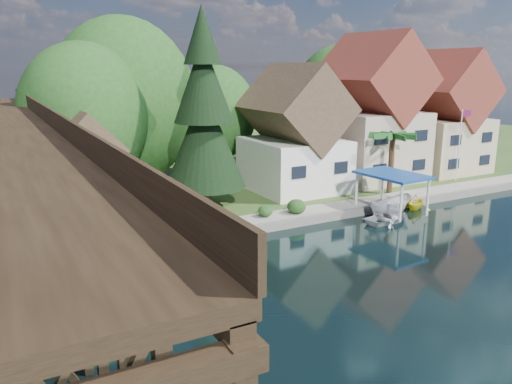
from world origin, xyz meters
TOP-DOWN VIEW (x-y plane):
  - ground at (0.00, 0.00)m, footprint 140.00×140.00m
  - bank at (0.00, 34.00)m, footprint 140.00×52.00m
  - seawall at (4.00, 8.00)m, footprint 60.00×0.40m
  - promenade at (6.00, 9.30)m, footprint 50.00×2.60m
  - trestle_bridge at (-16.00, 5.17)m, footprint 4.12×44.18m
  - house_left at (7.00, 16.00)m, footprint 7.64×8.64m
  - house_center at (16.00, 16.50)m, footprint 8.65×9.18m
  - house_right at (25.00, 16.00)m, footprint 8.15×8.64m
  - shed at (-11.00, 14.50)m, footprint 5.09×5.40m
  - bg_trees at (1.00, 21.25)m, footprint 49.90×13.30m
  - shrubs at (-4.60, 9.26)m, footprint 15.76×2.47m
  - conifer at (-2.47, 13.58)m, footprint 6.07×6.07m
  - palm_tree at (13.60, 10.86)m, footprint 5.19×5.19m
  - flagpole at (22.71, 11.37)m, footprint 1.07×0.22m
  - tugboat at (-4.63, 5.91)m, footprint 3.16×1.81m
  - boat_white_a at (8.71, 5.70)m, footprint 3.99×3.01m
  - boat_canopy at (10.03, 6.91)m, footprint 4.26×5.39m
  - boat_yellow at (13.15, 7.28)m, footprint 3.34×3.17m

SIDE VIEW (x-z plane):
  - ground at x=0.00m, z-range 0.00..0.00m
  - bank at x=0.00m, z-range 0.00..0.50m
  - seawall at x=4.00m, z-range 0.00..0.62m
  - boat_white_a at x=8.71m, z-range 0.00..0.78m
  - promenade at x=6.00m, z-range 0.50..0.56m
  - tugboat at x=-4.63m, z-range -0.45..1.80m
  - boat_yellow at x=13.15m, z-range 0.00..1.38m
  - shrubs at x=-4.60m, z-range 0.38..2.08m
  - boat_canopy at x=10.03m, z-range -0.23..3.08m
  - shed at x=-11.00m, z-range -0.10..7.75m
  - flagpole at x=22.71m, z-range 1.27..8.10m
  - house_left at x=7.00m, z-range -0.37..10.65m
  - palm_tree at x=13.60m, z-range 2.57..8.12m
  - trestle_bridge at x=-16.00m, z-range 0.70..10.00m
  - house_right at x=25.00m, z-range -0.45..12.00m
  - house_center at x=16.00m, z-range -0.53..13.36m
  - bg_trees at x=1.00m, z-range 2.00..12.57m
  - conifer at x=-2.47m, z-range 0.22..15.18m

